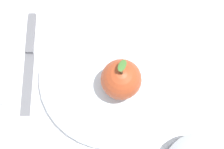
{
  "coord_description": "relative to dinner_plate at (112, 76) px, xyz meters",
  "views": [
    {
      "loc": [
        -0.18,
        -0.02,
        0.57
      ],
      "look_at": [
        -0.02,
        -0.01,
        0.02
      ],
      "focal_mm": 52.25,
      "sensor_mm": 36.0,
      "label": 1
    }
  ],
  "objects": [
    {
      "name": "knife",
      "position": [
        0.04,
        0.16,
        -0.01
      ],
      "size": [
        0.2,
        0.02,
        0.01
      ],
      "color": "#59595E",
      "rests_on": "ground_plane"
    },
    {
      "name": "ground_plane",
      "position": [
        0.02,
        0.01,
        -0.01
      ],
      "size": [
        2.4,
        2.4,
        0.0
      ],
      "primitive_type": "plane",
      "color": "silver"
    },
    {
      "name": "apple",
      "position": [
        -0.02,
        -0.02,
        0.04
      ],
      "size": [
        0.07,
        0.07,
        0.08
      ],
      "color": "#9E3D1E",
      "rests_on": "dinner_plate"
    },
    {
      "name": "spoon",
      "position": [
        -0.02,
        0.19,
        -0.01
      ],
      "size": [
        0.17,
        0.04,
        0.01
      ],
      "color": "silver",
      "rests_on": "ground_plane"
    },
    {
      "name": "dinner_plate",
      "position": [
        0.0,
        0.0,
        0.0
      ],
      "size": [
        0.26,
        0.26,
        0.02
      ],
      "color": "silver",
      "rests_on": "ground_plane"
    }
  ]
}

